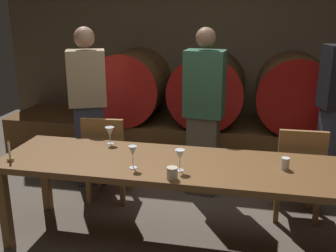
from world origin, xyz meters
name	(u,v)px	position (x,y,z in m)	size (l,w,h in m)	color
ground_plane	(180,252)	(0.00, 0.00, 0.00)	(7.57, 7.57, 0.00)	brown
back_wall	(216,40)	(0.00, 2.66, 1.43)	(5.83, 0.24, 2.86)	brown
barrel_shelf	(209,140)	(0.00, 2.11, 0.24)	(5.24, 0.90, 0.47)	brown
wine_barrel_left	(132,85)	(-1.01, 2.11, 0.91)	(0.88, 0.94, 0.88)	brown
wine_barrel_center	(208,88)	(-0.03, 2.11, 0.91)	(0.88, 0.94, 0.88)	#513319
wine_barrel_right	(294,91)	(0.98, 2.11, 0.91)	(0.88, 0.94, 0.88)	brown
dining_table	(189,171)	(0.05, 0.11, 0.66)	(2.99, 0.77, 0.72)	brown
chair_left	(107,155)	(-0.86, 0.73, 0.49)	(0.43, 0.43, 0.88)	olive
chair_right	(298,169)	(0.93, 0.73, 0.49)	(0.41, 0.41, 0.88)	olive
guest_left	(88,107)	(-1.17, 1.08, 0.86)	(0.44, 0.36, 1.68)	#33384C
guest_center	(204,113)	(0.04, 1.09, 0.86)	(0.40, 0.27, 1.69)	brown
candle_center	(10,155)	(-1.32, -0.13, 0.77)	(0.05, 0.05, 0.18)	olive
wine_glass_left	(110,132)	(-0.70, 0.41, 0.83)	(0.08, 0.08, 0.15)	white
wine_glass_center	(133,152)	(-0.35, -0.06, 0.85)	(0.06, 0.06, 0.17)	white
wine_glass_right	(180,155)	(0.00, -0.04, 0.84)	(0.07, 0.07, 0.16)	white
cup_left	(172,173)	(-0.03, -0.19, 0.77)	(0.08, 0.08, 0.09)	beige
cup_center	(285,163)	(0.76, 0.14, 0.77)	(0.06, 0.06, 0.09)	white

